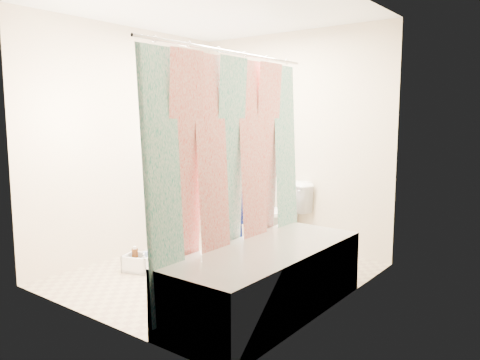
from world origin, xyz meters
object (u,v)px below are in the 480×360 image
Objects in this scene: bathtub at (267,278)px; cleaning_caddy at (140,264)px; toilet at (274,217)px; plumber at (228,170)px.

bathtub reaches higher than cleaning_caddy.
cleaning_caddy is at bearing 178.43° from bathtub.
cleaning_caddy is (-1.50, 0.04, -0.19)m from bathtub.
plumber is (-0.31, -0.43, 0.53)m from toilet.
bathtub is 5.48× the size of cleaning_caddy.
bathtub is 1.51m from cleaning_caddy.
cleaning_caddy is (-0.63, -1.38, -0.31)m from toilet.
plumber is at bearing -101.17° from toilet.
cleaning_caddy is at bearing -89.89° from toilet.
plumber reaches higher than toilet.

